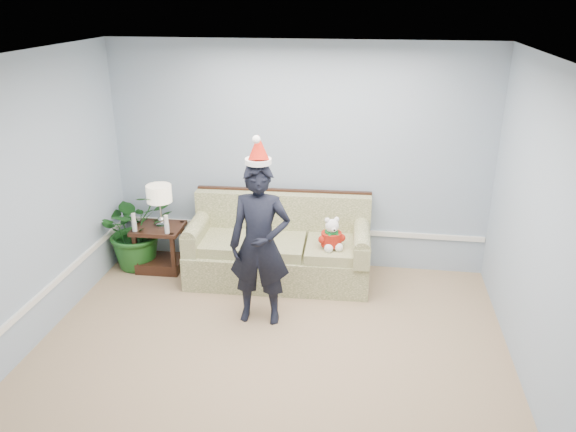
# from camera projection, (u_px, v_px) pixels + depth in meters

# --- Properties ---
(room_shell) EXTENTS (4.54, 5.04, 2.74)m
(room_shell) POSITION_uv_depth(u_px,v_px,m) (255.00, 246.00, 4.33)
(room_shell) COLOR tan
(room_shell) RESTS_ON ground
(wainscot_trim) EXTENTS (4.49, 4.99, 0.06)m
(wainscot_trim) POSITION_uv_depth(u_px,v_px,m) (170.00, 270.00, 5.90)
(wainscot_trim) COLOR white
(wainscot_trim) RESTS_ON room_shell
(sofa) EXTENTS (2.13, 0.98, 0.98)m
(sofa) POSITION_uv_depth(u_px,v_px,m) (279.00, 250.00, 6.61)
(sofa) COLOR #4C5D2C
(sofa) RESTS_ON room_shell
(side_table) EXTENTS (0.59, 0.50, 0.56)m
(side_table) POSITION_uv_depth(u_px,v_px,m) (161.00, 252.00, 6.85)
(side_table) COLOR #361E13
(side_table) RESTS_ON room_shell
(table_lamp) EXTENTS (0.29, 0.29, 0.52)m
(table_lamp) POSITION_uv_depth(u_px,v_px,m) (159.00, 195.00, 6.57)
(table_lamp) COLOR silver
(table_lamp) RESTS_ON side_table
(candle_pair) EXTENTS (0.45, 0.06, 0.22)m
(candle_pair) POSITION_uv_depth(u_px,v_px,m) (150.00, 224.00, 6.53)
(candle_pair) COLOR silver
(candle_pair) RESTS_ON side_table
(houseplant) EXTENTS (1.19, 1.19, 1.00)m
(houseplant) POSITION_uv_depth(u_px,v_px,m) (137.00, 228.00, 6.83)
(houseplant) COLOR #1B531C
(houseplant) RESTS_ON room_shell
(man) EXTENTS (0.63, 0.42, 1.69)m
(man) POSITION_uv_depth(u_px,v_px,m) (260.00, 245.00, 5.56)
(man) COLOR black
(man) RESTS_ON room_shell
(santa_hat) EXTENTS (0.30, 0.32, 0.30)m
(santa_hat) POSITION_uv_depth(u_px,v_px,m) (258.00, 150.00, 5.21)
(santa_hat) COLOR white
(santa_hat) RESTS_ON man
(teddy_bear) EXTENTS (0.29, 0.29, 0.37)m
(teddy_bear) POSITION_uv_depth(u_px,v_px,m) (331.00, 237.00, 6.21)
(teddy_bear) COLOR white
(teddy_bear) RESTS_ON sofa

